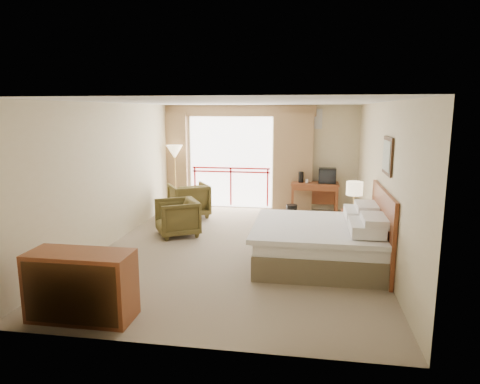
% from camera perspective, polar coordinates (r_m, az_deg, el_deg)
% --- Properties ---
extents(floor, '(7.00, 7.00, 0.00)m').
position_cam_1_polar(floor, '(8.16, -0.03, -7.46)').
color(floor, '#82715A').
rests_on(floor, ground).
extents(ceiling, '(7.00, 7.00, 0.00)m').
position_cam_1_polar(ceiling, '(7.75, -0.03, 11.87)').
color(ceiling, white).
rests_on(ceiling, wall_back).
extents(wall_back, '(5.00, 0.00, 5.00)m').
position_cam_1_polar(wall_back, '(11.28, 2.80, 4.65)').
color(wall_back, beige).
rests_on(wall_back, ground).
extents(wall_front, '(5.00, 0.00, 5.00)m').
position_cam_1_polar(wall_front, '(4.49, -7.15, -4.86)').
color(wall_front, beige).
rests_on(wall_front, ground).
extents(wall_left, '(0.00, 7.00, 7.00)m').
position_cam_1_polar(wall_left, '(8.59, -16.74, 2.28)').
color(wall_left, beige).
rests_on(wall_left, ground).
extents(wall_right, '(0.00, 7.00, 7.00)m').
position_cam_1_polar(wall_right, '(7.85, 18.31, 1.41)').
color(wall_right, beige).
rests_on(wall_right, ground).
extents(balcony_door, '(2.40, 0.00, 2.40)m').
position_cam_1_polar(balcony_door, '(11.39, -1.23, 3.97)').
color(balcony_door, white).
rests_on(balcony_door, wall_back).
extents(balcony_railing, '(2.09, 0.03, 1.02)m').
position_cam_1_polar(balcony_railing, '(11.43, -1.24, 2.02)').
color(balcony_railing, red).
rests_on(balcony_railing, wall_back).
extents(curtain_left, '(1.00, 0.26, 2.50)m').
position_cam_1_polar(curtain_left, '(11.67, -9.37, 4.24)').
color(curtain_left, olive).
rests_on(curtain_left, wall_back).
extents(curtain_right, '(1.00, 0.26, 2.50)m').
position_cam_1_polar(curtain_right, '(11.08, 7.09, 3.95)').
color(curtain_right, olive).
rests_on(curtain_right, wall_back).
extents(valance, '(4.40, 0.22, 0.28)m').
position_cam_1_polar(valance, '(11.21, -1.35, 10.77)').
color(valance, olive).
rests_on(valance, wall_back).
extents(hvac_vent, '(0.50, 0.04, 0.50)m').
position_cam_1_polar(hvac_vent, '(11.12, 9.60, 9.60)').
color(hvac_vent, silver).
rests_on(hvac_vent, wall_back).
extents(bed, '(2.13, 2.06, 0.97)m').
position_cam_1_polar(bed, '(7.38, 10.84, -6.57)').
color(bed, brown).
rests_on(bed, floor).
extents(headboard, '(0.06, 2.10, 1.30)m').
position_cam_1_polar(headboard, '(7.40, 18.41, -4.68)').
color(headboard, brown).
rests_on(headboard, wall_right).
extents(framed_art, '(0.04, 0.72, 0.60)m').
position_cam_1_polar(framed_art, '(7.19, 19.07, 4.58)').
color(framed_art, '#311E0F').
rests_on(framed_art, wall_right).
extents(nightstand, '(0.44, 0.52, 0.62)m').
position_cam_1_polar(nightstand, '(8.70, 14.82, -4.52)').
color(nightstand, brown).
rests_on(nightstand, floor).
extents(table_lamp, '(0.32, 0.32, 0.56)m').
position_cam_1_polar(table_lamp, '(8.58, 15.02, 0.39)').
color(table_lamp, tan).
rests_on(table_lamp, nightstand).
extents(phone, '(0.19, 0.15, 0.08)m').
position_cam_1_polar(phone, '(8.46, 14.69, -2.50)').
color(phone, black).
rests_on(phone, nightstand).
extents(desk, '(1.18, 0.57, 0.77)m').
position_cam_1_polar(desk, '(10.99, 9.91, 0.39)').
color(desk, brown).
rests_on(desk, floor).
extents(tv, '(0.42, 0.33, 0.38)m').
position_cam_1_polar(tv, '(10.88, 11.56, 2.14)').
color(tv, black).
rests_on(tv, desk).
extents(coffee_maker, '(0.16, 0.16, 0.28)m').
position_cam_1_polar(coffee_maker, '(10.89, 8.13, 1.97)').
color(coffee_maker, black).
rests_on(coffee_maker, desk).
extents(cup, '(0.08, 0.08, 0.10)m').
position_cam_1_polar(cup, '(10.85, 8.90, 1.44)').
color(cup, white).
rests_on(cup, desk).
extents(wastebasket, '(0.33, 0.33, 0.33)m').
position_cam_1_polar(wastebasket, '(10.39, 6.90, -2.58)').
color(wastebasket, black).
rests_on(wastebasket, floor).
extents(armchair_far, '(1.21, 1.22, 0.82)m').
position_cam_1_polar(armchair_far, '(10.59, -6.78, -3.23)').
color(armchair_far, '#413616').
rests_on(armchair_far, floor).
extents(armchair_near, '(1.12, 1.11, 0.75)m').
position_cam_1_polar(armchair_near, '(9.06, -8.30, -5.70)').
color(armchair_near, '#413616').
rests_on(armchair_near, floor).
extents(side_table, '(0.44, 0.44, 0.48)m').
position_cam_1_polar(side_table, '(9.83, -9.14, -2.42)').
color(side_table, '#311E0F').
rests_on(side_table, floor).
extents(book, '(0.26, 0.27, 0.02)m').
position_cam_1_polar(book, '(9.79, -9.16, -1.54)').
color(book, white).
rests_on(book, side_table).
extents(floor_lamp, '(0.43, 0.43, 1.68)m').
position_cam_1_polar(floor_lamp, '(11.27, -8.71, 5.01)').
color(floor_lamp, tan).
rests_on(floor_lamp, floor).
extents(dresser, '(1.29, 0.55, 0.86)m').
position_cam_1_polar(dresser, '(5.74, -20.43, -11.64)').
color(dresser, brown).
rests_on(dresser, floor).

